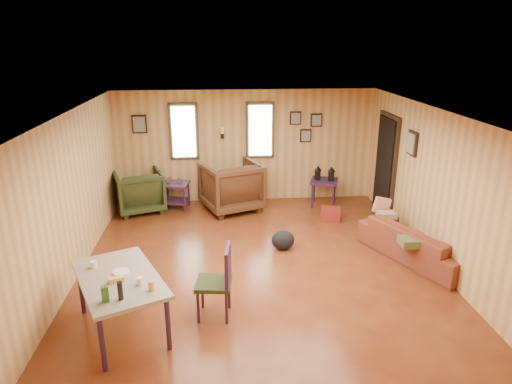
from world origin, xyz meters
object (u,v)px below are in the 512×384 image
at_px(sofa, 418,237).
at_px(recliner_brown, 231,184).
at_px(recliner_green, 139,189).
at_px(side_table, 324,179).
at_px(dining_table, 119,282).
at_px(end_table, 176,191).

bearing_deg(sofa, recliner_brown, 24.63).
bearing_deg(sofa, recliner_green, 37.19).
xyz_separation_m(recliner_green, side_table, (3.85, 0.01, 0.12)).
bearing_deg(recliner_brown, sofa, 118.14).
bearing_deg(dining_table, recliner_green, 71.20).
bearing_deg(sofa, dining_table, 85.05).
xyz_separation_m(sofa, side_table, (-0.95, 2.57, 0.21)).
bearing_deg(side_table, sofa, -69.77).
xyz_separation_m(recliner_brown, side_table, (1.96, 0.07, 0.03)).
height_order(side_table, dining_table, dining_table).
relative_size(sofa, recliner_brown, 1.75).
bearing_deg(end_table, recliner_brown, -6.73).
height_order(recliner_brown, dining_table, recliner_brown).
xyz_separation_m(recliner_brown, recliner_green, (-1.89, 0.06, -0.09)).
distance_m(end_table, dining_table, 4.22).
relative_size(recliner_brown, recliner_green, 1.19).
distance_m(recliner_brown, dining_table, 4.32).
height_order(sofa, end_table, sofa).
distance_m(recliner_green, end_table, 0.74).
height_order(recliner_green, end_table, recliner_green).
distance_m(sofa, recliner_green, 5.44).
xyz_separation_m(sofa, recliner_brown, (-2.91, 2.50, 0.18)).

